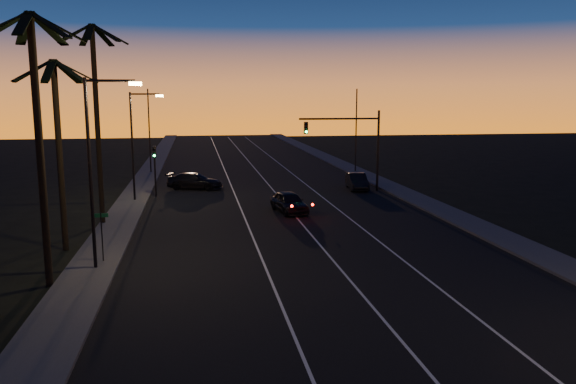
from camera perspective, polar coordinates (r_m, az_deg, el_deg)
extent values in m
cube|color=black|center=(38.16, 0.14, -2.66)|extent=(20.00, 170.00, 0.01)
cube|color=#3C3D3A|center=(37.97, -16.80, -3.02)|extent=(2.40, 170.00, 0.16)
cube|color=#3C3D3A|center=(41.45, 15.60, -1.92)|extent=(2.40, 170.00, 0.16)
cube|color=silver|center=(37.78, -4.36, -2.79)|extent=(0.12, 160.00, 0.01)
cube|color=silver|center=(38.24, 0.88, -2.61)|extent=(0.12, 160.00, 0.01)
cube|color=silver|center=(39.00, 5.95, -2.42)|extent=(0.12, 160.00, 0.01)
cylinder|color=black|center=(25.70, -23.87, 3.51)|extent=(0.32, 0.32, 11.50)
cube|color=black|center=(25.76, -22.25, 15.21)|extent=(2.18, 0.92, 1.18)
cube|color=black|center=(26.58, -23.19, 14.96)|extent=(1.25, 2.12, 1.18)
cube|color=black|center=(26.78, -25.18, 14.78)|extent=(1.34, 2.09, 1.18)
cube|color=black|center=(26.23, -26.82, 14.79)|extent=(2.18, 0.82, 1.18)
cube|color=black|center=(25.31, -26.93, 15.01)|extent=(1.90, 1.69, 1.18)
cube|color=black|center=(24.72, -25.28, 15.28)|extent=(0.45, 2.16, 1.18)
cube|color=black|center=(24.93, -23.14, 15.37)|extent=(1.95, 1.61, 1.18)
cylinder|color=black|center=(31.72, -22.18, 3.27)|extent=(0.32, 0.32, 10.00)
cube|color=black|center=(31.64, -20.74, 11.40)|extent=(2.18, 0.92, 1.18)
cube|color=black|center=(32.44, -21.54, 11.29)|extent=(1.25, 2.12, 1.18)
cube|color=black|center=(32.62, -23.16, 11.18)|extent=(1.34, 2.09, 1.18)
cube|color=black|center=(32.04, -24.45, 11.14)|extent=(2.18, 0.82, 1.18)
cube|color=black|center=(31.12, -24.46, 11.20)|extent=(1.90, 1.69, 1.18)
cube|color=black|center=(30.55, -23.10, 11.34)|extent=(0.45, 2.16, 1.18)
cube|color=black|center=(30.79, -21.41, 11.43)|extent=(1.95, 1.61, 1.18)
cylinder|color=black|center=(37.31, -18.79, 6.24)|extent=(0.32, 0.32, 12.50)
cube|color=black|center=(37.56, -17.61, 15.02)|extent=(2.18, 0.92, 1.18)
cube|color=black|center=(38.34, -18.36, 14.86)|extent=(1.25, 2.12, 1.18)
cube|color=black|center=(38.46, -19.76, 14.77)|extent=(1.34, 2.09, 1.18)
cube|color=black|center=(37.84, -20.82, 14.80)|extent=(2.18, 0.82, 1.18)
cube|color=black|center=(36.93, -20.74, 14.95)|extent=(1.90, 1.69, 1.18)
cube|color=black|center=(36.41, -19.52, 15.10)|extent=(0.45, 2.16, 1.18)
cube|color=black|center=(36.70, -18.10, 15.13)|extent=(1.95, 1.61, 1.18)
cylinder|color=black|center=(27.44, -19.44, 1.49)|extent=(0.16, 0.16, 9.00)
cylinder|color=black|center=(27.04, -17.63, 10.73)|extent=(2.20, 0.12, 0.12)
cube|color=#FFC066|center=(26.91, -15.26, 10.57)|extent=(0.55, 0.26, 0.16)
cylinder|color=black|center=(45.20, -15.53, 4.36)|extent=(0.16, 0.16, 8.50)
cylinder|color=black|center=(44.93, -14.35, 9.62)|extent=(2.20, 0.12, 0.12)
cube|color=#FFC066|center=(44.85, -12.93, 9.51)|extent=(0.55, 0.26, 0.16)
cylinder|color=black|center=(28.97, -18.36, -4.49)|extent=(0.06, 0.06, 2.60)
cube|color=#0C4A24|center=(28.72, -18.48, -2.27)|extent=(0.70, 0.03, 0.20)
cylinder|color=black|center=(49.54, 9.12, 4.15)|extent=(0.20, 0.20, 7.00)
cylinder|color=black|center=(48.36, 5.24, 7.42)|extent=(7.00, 0.16, 0.16)
cube|color=black|center=(47.75, 1.84, 6.53)|extent=(0.32, 0.28, 1.00)
sphere|color=black|center=(47.57, 1.88, 6.90)|extent=(0.20, 0.20, 0.20)
sphere|color=black|center=(47.58, 1.88, 6.52)|extent=(0.20, 0.20, 0.20)
sphere|color=#14FF59|center=(47.60, 1.87, 6.13)|extent=(0.20, 0.20, 0.20)
cylinder|color=black|center=(47.27, -13.35, 2.04)|extent=(0.14, 0.14, 4.20)
cube|color=black|center=(47.10, -13.43, 3.97)|extent=(0.28, 0.25, 0.90)
sphere|color=black|center=(46.92, -13.45, 4.30)|extent=(0.18, 0.18, 0.18)
sphere|color=black|center=(46.95, -13.44, 3.96)|extent=(0.18, 0.18, 0.18)
sphere|color=#14FF59|center=(46.97, -13.43, 3.62)|extent=(0.18, 0.18, 0.18)
cylinder|color=black|center=(62.06, -13.91, 6.00)|extent=(0.14, 0.14, 9.00)
cylinder|color=black|center=(61.33, 6.93, 6.17)|extent=(0.14, 0.14, 9.00)
imported|color=black|center=(39.86, 0.12, -1.03)|extent=(2.50, 4.59, 1.48)
sphere|color=#FF0F05|center=(37.17, 0.40, -1.44)|extent=(0.18, 0.18, 0.18)
sphere|color=#FF0F05|center=(37.70, 2.51, -1.29)|extent=(0.18, 0.18, 0.18)
imported|color=black|center=(50.21, 7.02, 1.08)|extent=(1.98, 4.48, 1.43)
imported|color=black|center=(50.67, -9.43, 1.11)|extent=(5.37, 3.58, 1.45)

